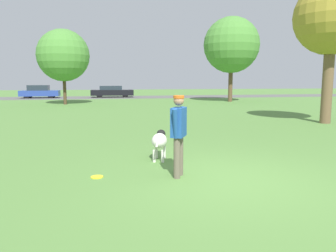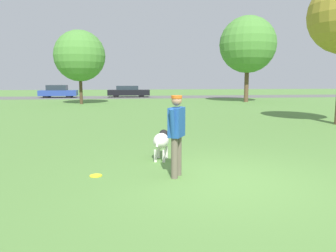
# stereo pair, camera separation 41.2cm
# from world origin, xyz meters

# --- Properties ---
(ground_plane) EXTENTS (120.00, 120.00, 0.00)m
(ground_plane) POSITION_xyz_m (0.00, 0.00, 0.00)
(ground_plane) COLOR #56843D
(far_road_strip) EXTENTS (120.00, 6.00, 0.01)m
(far_road_strip) POSITION_xyz_m (0.00, 30.45, 0.01)
(far_road_strip) COLOR #5B5B59
(far_road_strip) RESTS_ON ground_plane
(person) EXTENTS (0.39, 0.64, 1.58)m
(person) POSITION_xyz_m (-0.86, 0.45, 0.92)
(person) COLOR #665B4C
(person) RESTS_ON ground_plane
(dog) EXTENTS (0.51, 1.06, 0.67)m
(dog) POSITION_xyz_m (-0.98, 1.86, 0.45)
(dog) COLOR silver
(dog) RESTS_ON ground_plane
(frisbee) EXTENTS (0.24, 0.24, 0.02)m
(frisbee) POSITION_xyz_m (-2.41, 0.70, 0.01)
(frisbee) COLOR yellow
(frisbee) RESTS_ON ground_plane
(tree_near_right) EXTENTS (3.12, 3.12, 6.02)m
(tree_near_right) POSITION_xyz_m (7.21, 6.95, 4.40)
(tree_near_right) COLOR brown
(tree_near_right) RESTS_ON ground_plane
(tree_far_left) EXTENTS (3.91, 3.91, 5.67)m
(tree_far_left) POSITION_xyz_m (-5.10, 20.73, 3.71)
(tree_far_left) COLOR #4C3826
(tree_far_left) RESTS_ON ground_plane
(tree_far_right) EXTENTS (4.74, 4.74, 7.20)m
(tree_far_right) POSITION_xyz_m (8.64, 21.40, 4.81)
(tree_far_right) COLOR brown
(tree_far_right) RESTS_ON ground_plane
(parked_car_blue) EXTENTS (3.90, 1.71, 1.34)m
(parked_car_blue) POSITION_xyz_m (-8.69, 30.59, 0.65)
(parked_car_blue) COLOR #284293
(parked_car_blue) RESTS_ON ground_plane
(parked_car_black) EXTENTS (4.60, 1.97, 1.25)m
(parked_car_black) POSITION_xyz_m (-1.23, 30.64, 0.63)
(parked_car_black) COLOR black
(parked_car_black) RESTS_ON ground_plane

